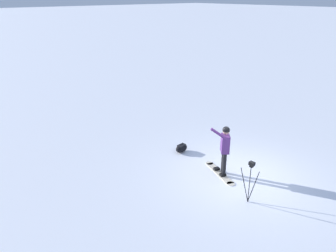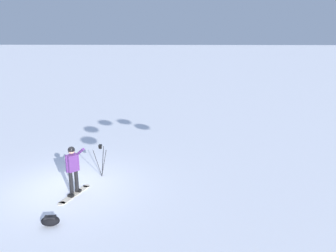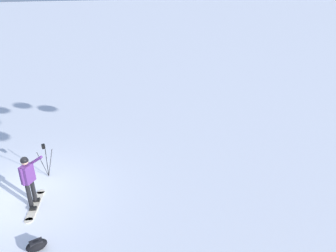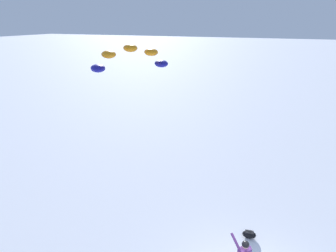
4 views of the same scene
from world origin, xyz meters
The scene contains 2 objects.
traction_kite centered at (7.95, -7.11, 6.60)m, with size 3.86×4.11×1.43m.
gear_bag_large centered at (0.26, -2.64, 0.17)m, with size 0.59×0.39×0.32m.
Camera 4 is at (0.30, 6.79, 8.55)m, focal length 28.56 mm.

